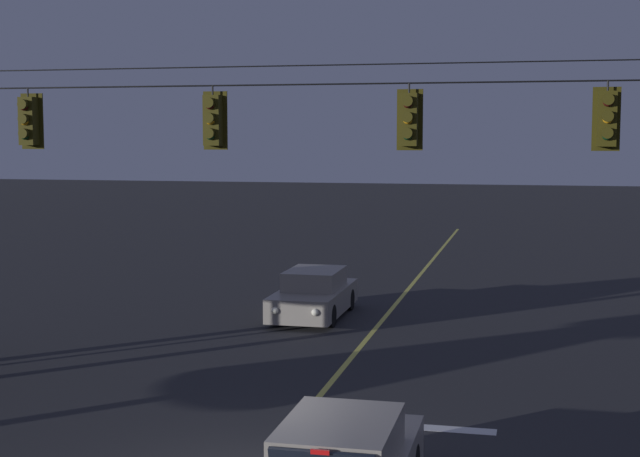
{
  "coord_description": "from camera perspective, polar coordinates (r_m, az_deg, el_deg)",
  "views": [
    {
      "loc": [
        4.15,
        -12.98,
        5.25
      ],
      "look_at": [
        0.0,
        5.01,
        3.42
      ],
      "focal_mm": 52.2,
      "sensor_mm": 36.0,
      "label": 1
    }
  ],
  "objects": [
    {
      "name": "stop_bar_paint",
      "position": [
        17.36,
        5.04,
        -11.95
      ],
      "size": [
        3.4,
        0.36,
        0.01
      ],
      "primitive_type": "cube",
      "color": "silver",
      "rests_on": "ground"
    },
    {
      "name": "lane_centre_stripe",
      "position": [
        23.95,
        2.71,
        -7.0
      ],
      "size": [
        0.14,
        60.0,
        0.01
      ],
      "primitive_type": "cube",
      "color": "#D1C64C",
      "rests_on": "ground"
    },
    {
      "name": "traffic_light_centre",
      "position": [
        17.13,
        5.46,
        6.68
      ],
      "size": [
        0.48,
        0.41,
        1.22
      ],
      "color": "black"
    },
    {
      "name": "traffic_light_right_inner",
      "position": [
        17.02,
        17.18,
        6.46
      ],
      "size": [
        0.48,
        0.41,
        1.22
      ],
      "color": "black"
    },
    {
      "name": "traffic_light_left_inner",
      "position": [
        18.01,
        -6.6,
        6.62
      ],
      "size": [
        0.48,
        0.41,
        1.22
      ],
      "color": "black"
    },
    {
      "name": "traffic_light_leftmost",
      "position": [
        19.67,
        -17.46,
        6.31
      ],
      "size": [
        0.48,
        0.41,
        1.22
      ],
      "color": "black"
    },
    {
      "name": "signal_span_assembly",
      "position": [
        17.54,
        -0.73,
        1.44
      ],
      "size": [
        17.93,
        0.32,
        7.62
      ],
      "color": "#2D2116",
      "rests_on": "ground"
    },
    {
      "name": "car_oncoming_lead",
      "position": [
        27.13,
        -0.39,
        -4.1
      ],
      "size": [
        1.8,
        4.42,
        1.39
      ],
      "color": "gray",
      "rests_on": "ground"
    }
  ]
}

